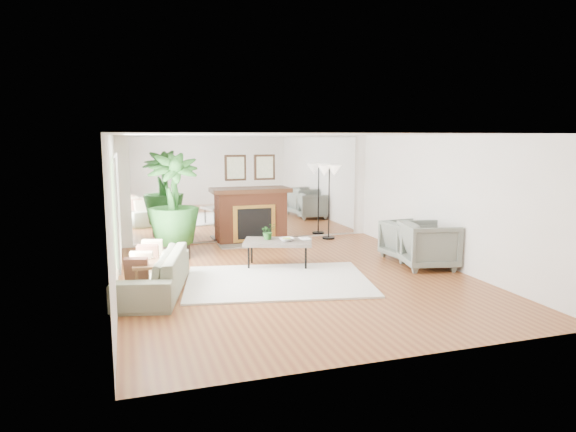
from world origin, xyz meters
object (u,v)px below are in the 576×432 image
object	(u,v)px
armchair_front	(429,245)
side_table	(152,269)
potted_ficus	(173,203)
floor_lamp	(329,176)
coffee_table	(278,243)
fireplace	(252,215)
armchair_back	(407,240)
sofa	(153,273)

from	to	relation	value
armchair_front	side_table	distance (m)	5.13
potted_ficus	floor_lamp	size ratio (longest dim) A/B	1.20
coffee_table	side_table	world-z (taller)	side_table
fireplace	armchair_front	distance (m)	4.23
fireplace	floor_lamp	bearing A→B (deg)	-4.87
armchair_front	side_table	xyz separation A→B (m)	(-5.09, -0.56, 0.08)
fireplace	coffee_table	distance (m)	2.40
side_table	potted_ficus	distance (m)	2.93
armchair_back	coffee_table	bearing A→B (deg)	81.05
armchair_front	potted_ficus	xyz separation A→B (m)	(-4.50, 2.24, 0.70)
fireplace	side_table	size ratio (longest dim) A/B	3.30
potted_ficus	floor_lamp	bearing A→B (deg)	13.93
coffee_table	sofa	size ratio (longest dim) A/B	0.65
coffee_table	armchair_front	bearing A→B (deg)	-19.40
sofa	floor_lamp	xyz separation A→B (m)	(4.31, 3.20, 1.20)
armchair_front	potted_ficus	bearing A→B (deg)	75.32
sofa	armchair_front	bearing A→B (deg)	103.52
armchair_front	potted_ficus	size ratio (longest dim) A/B	0.45
sofa	potted_ficus	size ratio (longest dim) A/B	1.04
potted_ficus	floor_lamp	distance (m)	3.90
armchair_front	floor_lamp	bearing A→B (deg)	24.81
sofa	armchair_front	world-z (taller)	armchair_front
side_table	potted_ficus	bearing A→B (deg)	78.10
armchair_back	floor_lamp	distance (m)	2.75
potted_ficus	floor_lamp	xyz separation A→B (m)	(3.77, 0.93, 0.38)
fireplace	floor_lamp	world-z (taller)	fireplace
fireplace	sofa	xyz separation A→B (m)	(-2.45, -3.36, -0.33)
sofa	floor_lamp	bearing A→B (deg)	139.79
armchair_back	side_table	world-z (taller)	armchair_back
side_table	floor_lamp	size ratio (longest dim) A/B	0.35
coffee_table	floor_lamp	size ratio (longest dim) A/B	0.81
fireplace	side_table	world-z (taller)	fireplace
armchair_front	fireplace	bearing A→B (deg)	49.72
floor_lamp	armchair_front	bearing A→B (deg)	-76.97
side_table	armchair_front	bearing A→B (deg)	6.33
floor_lamp	sofa	bearing A→B (deg)	-143.42
side_table	coffee_table	bearing A→B (deg)	32.15
fireplace	floor_lamp	xyz separation A→B (m)	(1.86, -0.16, 0.86)
sofa	armchair_front	size ratio (longest dim) A/B	2.30
fireplace	armchair_front	bearing A→B (deg)	-52.06
sofa	potted_ficus	xyz separation A→B (m)	(0.55, 2.27, 0.82)
potted_ficus	armchair_back	bearing A→B (deg)	-18.01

